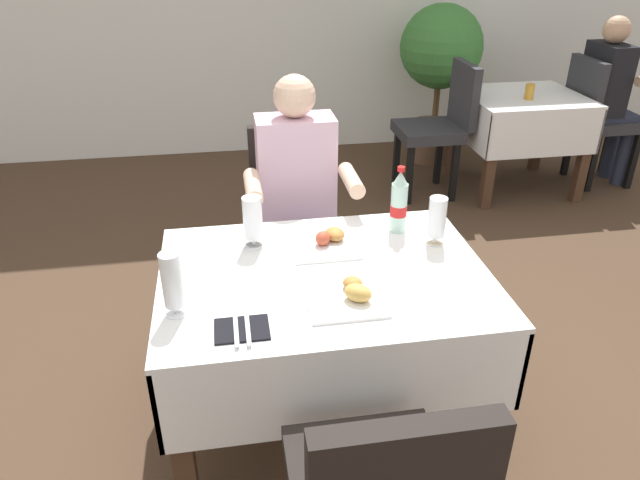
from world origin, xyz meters
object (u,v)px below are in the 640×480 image
background_dining_table (521,120)px  seated_diner_far (298,195)px  beer_glass_left (253,221)px  chair_far_diner_seat (296,215)px  beer_glass_middle (437,219)px  plate_far_diner (327,241)px  background_chair_right (599,114)px  napkin_cutlery_set (242,329)px  background_chair_left (440,122)px  beer_glass_right (172,283)px  background_table_tumbler (530,92)px  cola_bottle_primary (399,203)px  potted_plant_corner (440,61)px  main_dining_table (324,310)px  plate_near_camera (349,295)px  background_patron (609,93)px

background_dining_table → seated_diner_far: bearing=-141.7°
beer_glass_left → seated_diner_far: bearing=63.7°
chair_far_diner_seat → beer_glass_middle: (0.46, -0.69, 0.28)m
plate_far_diner → beer_glass_left: 0.30m
chair_far_diner_seat → seated_diner_far: (-0.00, -0.11, 0.16)m
background_dining_table → background_chair_right: (0.63, 0.00, 0.02)m
napkin_cutlery_set → background_chair_right: (2.80, 2.49, -0.18)m
background_chair_left → background_chair_right: 1.25m
plate_far_diner → background_chair_right: 3.16m
beer_glass_right → background_chair_left: bearing=53.5°
beer_glass_right → background_table_tumbler: bearing=43.8°
cola_bottle_primary → potted_plant_corner: bearing=67.1°
background_dining_table → potted_plant_corner: size_ratio=0.65×
main_dining_table → plate_near_camera: 0.27m
beer_glass_middle → potted_plant_corner: 2.93m
beer_glass_middle → cola_bottle_primary: 0.18m
beer_glass_right → background_chair_left: 2.96m
chair_far_diner_seat → potted_plant_corner: size_ratio=0.75×
seated_diner_far → background_chair_right: 2.90m
main_dining_table → potted_plant_corner: 3.26m
seated_diner_far → background_chair_right: bearing=30.6°
plate_near_camera → background_patron: (2.49, 2.38, -0.03)m
background_chair_right → background_table_tumbler: background_chair_right is taller
chair_far_diner_seat → background_chair_left: size_ratio=1.00×
beer_glass_left → chair_far_diner_seat: bearing=67.9°
plate_near_camera → cola_bottle_primary: cola_bottle_primary is taller
cola_bottle_primary → background_chair_left: bearing=65.1°
seated_diner_far → cola_bottle_primary: 0.58m
background_table_tumbler → background_patron: bearing=9.1°
beer_glass_left → background_patron: bearing=35.0°
main_dining_table → napkin_cutlery_set: napkin_cutlery_set is taller
main_dining_table → cola_bottle_primary: (0.35, 0.28, 0.29)m
beer_glass_left → background_chair_right: (2.73, 1.95, -0.28)m
main_dining_table → napkin_cutlery_set: 0.46m
plate_far_diner → background_dining_table: 2.71m
beer_glass_middle → potted_plant_corner: bearing=70.2°
chair_far_diner_seat → beer_glass_right: size_ratio=4.36×
cola_bottle_primary → background_dining_table: (1.52, 1.92, -0.31)m
plate_far_diner → background_patron: bearing=38.6°
background_patron → background_table_tumbler: bearing=-170.9°
chair_far_diner_seat → background_chair_right: (2.49, 1.36, 0.00)m
beer_glass_right → beer_glass_left: bearing=56.3°
plate_near_camera → background_dining_table: (1.81, 2.38, -0.21)m
beer_glass_left → background_chair_left: 2.46m
potted_plant_corner → background_patron: bearing=-33.0°
beer_glass_right → cola_bottle_primary: size_ratio=0.80×
main_dining_table → plate_far_diner: (0.04, 0.20, 0.18)m
main_dining_table → background_dining_table: (1.87, 2.19, -0.03)m
napkin_cutlery_set → potted_plant_corner: 3.65m
chair_far_diner_seat → background_patron: (2.54, 1.36, 0.16)m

